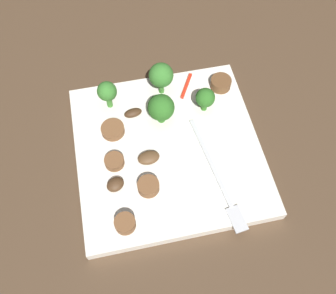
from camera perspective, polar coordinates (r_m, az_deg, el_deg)
The scene contains 16 objects.
ground_plane at distance 0.55m, azimuth 0.00°, elevation -0.87°, with size 1.40×1.40×0.00m, color #4C3826.
plate at distance 0.55m, azimuth 0.00°, elevation -0.44°, with size 0.26×0.26×0.02m, color white.
fork at distance 0.52m, azimuth 7.81°, elevation -5.08°, with size 0.18×0.04×0.00m.
broccoli_floret_0 at distance 0.56m, azimuth -1.07°, elevation 10.87°, with size 0.04×0.04×0.06m.
broccoli_floret_1 at distance 0.56m, azimuth -9.31°, elevation 8.32°, with size 0.03×0.03×0.05m.
broccoli_floret_2 at distance 0.56m, azimuth 5.72°, elevation 7.46°, with size 0.03×0.03×0.04m.
broccoli_floret_3 at distance 0.54m, azimuth -1.34°, elevation 5.96°, with size 0.04×0.04×0.05m.
sausage_slice_0 at distance 0.55m, azimuth -8.44°, elevation 2.63°, with size 0.03×0.03×0.01m, color brown.
sausage_slice_1 at distance 0.50m, azimuth -3.01°, elevation -6.03°, with size 0.03×0.03×0.01m, color brown.
sausage_slice_2 at distance 0.60m, azimuth 8.08°, elevation 9.64°, with size 0.03×0.03×0.02m, color brown.
sausage_slice_3 at distance 0.49m, azimuth -6.59°, elevation -11.55°, with size 0.03×0.03×0.02m, color brown.
sausage_slice_4 at distance 0.53m, azimuth -8.21°, elevation -2.21°, with size 0.03×0.03×0.01m, color brown.
mushroom_0 at distance 0.57m, azimuth -5.38°, elevation 5.22°, with size 0.03×0.01×0.01m, color #422B19.
mushroom_1 at distance 0.51m, azimuth -8.07°, elevation -5.69°, with size 0.02×0.02×0.01m, color #4C331E.
mushroom_2 at distance 0.52m, azimuth -2.98°, elevation -1.62°, with size 0.03×0.02×0.01m, color brown.
pepper_strip_0 at distance 0.60m, azimuth 2.83°, elevation 9.33°, with size 0.05×0.00×0.00m, color red.
Camera 1 is at (0.26, -0.05, 0.49)m, focal length 39.84 mm.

